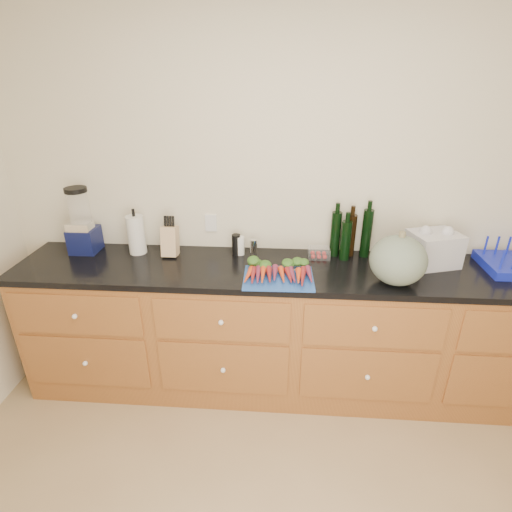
# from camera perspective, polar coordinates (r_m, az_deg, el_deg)

# --- Properties ---
(wall_back) EXTENTS (4.10, 0.05, 2.60)m
(wall_back) POSITION_cam_1_polar(r_m,az_deg,el_deg) (2.73, 6.11, 8.17)
(wall_back) COLOR beige
(wall_back) RESTS_ON ground
(cabinets) EXTENTS (3.60, 0.64, 0.90)m
(cabinets) POSITION_cam_1_polar(r_m,az_deg,el_deg) (2.80, 5.49, -10.72)
(cabinets) COLOR brown
(cabinets) RESTS_ON ground
(countertop) EXTENTS (3.64, 0.62, 0.04)m
(countertop) POSITION_cam_1_polar(r_m,az_deg,el_deg) (2.56, 5.90, -2.09)
(countertop) COLOR black
(countertop) RESTS_ON cabinets
(cutting_board) EXTENTS (0.43, 0.33, 0.01)m
(cutting_board) POSITION_cam_1_polar(r_m,az_deg,el_deg) (2.41, 3.22, -3.17)
(cutting_board) COLOR #224EA7
(cutting_board) RESTS_ON countertop
(carrots) EXTENTS (0.40, 0.29, 0.06)m
(carrots) POSITION_cam_1_polar(r_m,az_deg,el_deg) (2.43, 3.25, -2.14)
(carrots) COLOR #DE451A
(carrots) RESTS_ON cutting_board
(squash) EXTENTS (0.32, 0.32, 0.29)m
(squash) POSITION_cam_1_polar(r_m,az_deg,el_deg) (2.44, 19.64, -0.58)
(squash) COLOR #536353
(squash) RESTS_ON countertop
(blender_appliance) EXTENTS (0.18, 0.18, 0.45)m
(blender_appliance) POSITION_cam_1_polar(r_m,az_deg,el_deg) (2.95, -23.62, 4.16)
(blender_appliance) COLOR #0E1442
(blender_appliance) RESTS_ON countertop
(paper_towel) EXTENTS (0.12, 0.12, 0.26)m
(paper_towel) POSITION_cam_1_polar(r_m,az_deg,el_deg) (2.82, -16.74, 2.94)
(paper_towel) COLOR silver
(paper_towel) RESTS_ON countertop
(knife_block) EXTENTS (0.10, 0.10, 0.20)m
(knife_block) POSITION_cam_1_polar(r_m,az_deg,el_deg) (2.74, -12.17, 2.10)
(knife_block) COLOR tan
(knife_block) RESTS_ON countertop
(grinder_salt) EXTENTS (0.06, 0.06, 0.13)m
(grinder_salt) POSITION_cam_1_polar(r_m,az_deg,el_deg) (2.70, -2.27, 1.49)
(grinder_salt) COLOR white
(grinder_salt) RESTS_ON countertop
(grinder_pepper) EXTENTS (0.06, 0.06, 0.14)m
(grinder_pepper) POSITION_cam_1_polar(r_m,az_deg,el_deg) (2.70, -2.86, 1.64)
(grinder_pepper) COLOR black
(grinder_pepper) RESTS_ON countertop
(canister_chrome) EXTENTS (0.05, 0.05, 0.11)m
(canister_chrome) POSITION_cam_1_polar(r_m,az_deg,el_deg) (2.70, -0.35, 1.26)
(canister_chrome) COLOR silver
(canister_chrome) RESTS_ON countertop
(tomato_box) EXTENTS (0.14, 0.11, 0.07)m
(tomato_box) POSITION_cam_1_polar(r_m,az_deg,el_deg) (2.70, 8.97, 0.46)
(tomato_box) COLOR white
(tomato_box) RESTS_ON countertop
(bottles) EXTENTS (0.27, 0.14, 0.32)m
(bottles) POSITION_cam_1_polar(r_m,az_deg,el_deg) (2.72, 13.26, 2.86)
(bottles) COLOR black
(bottles) RESTS_ON countertop
(grocery_bag) EXTENTS (0.35, 0.31, 0.21)m
(grocery_bag) POSITION_cam_1_polar(r_m,az_deg,el_deg) (2.79, 23.98, 0.95)
(grocery_bag) COLOR white
(grocery_bag) RESTS_ON countertop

